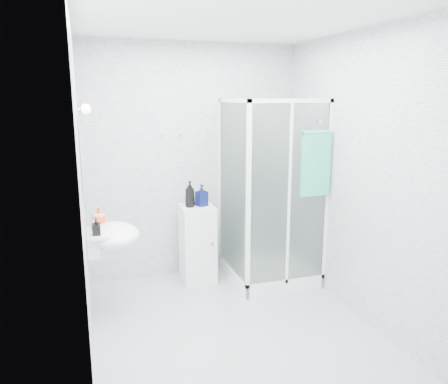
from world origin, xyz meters
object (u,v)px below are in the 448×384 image
object	(u,v)px
soap_dispenser_black	(96,227)
storage_cabinet	(198,244)
wall_basin	(111,236)
shower_enclosure	(266,243)
shampoo_bottle_b	(202,195)
shampoo_bottle_a	(190,194)
hand_towel	(316,162)
soap_dispenser_orange	(99,216)

from	to	relation	value
soap_dispenser_black	storage_cabinet	bearing A→B (deg)	34.28
storage_cabinet	wall_basin	bearing A→B (deg)	-148.71
shower_enclosure	soap_dispenser_black	xyz separation A→B (m)	(-1.78, -0.47, 0.49)
shampoo_bottle_b	shampoo_bottle_a	bearing A→B (deg)	-177.48
hand_towel	shampoo_bottle_b	world-z (taller)	hand_towel
storage_cabinet	soap_dispenser_black	bearing A→B (deg)	-145.71
hand_towel	storage_cabinet	bearing A→B (deg)	147.70
shampoo_bottle_b	soap_dispenser_black	xyz separation A→B (m)	(-1.12, -0.71, -0.04)
wall_basin	soap_dispenser_black	distance (m)	0.24
shampoo_bottle_a	shower_enclosure	bearing A→B (deg)	-16.57
shower_enclosure	wall_basin	size ratio (longest dim) A/B	3.57
shampoo_bottle_a	shampoo_bottle_b	world-z (taller)	shampoo_bottle_a
hand_towel	soap_dispenser_orange	world-z (taller)	hand_towel
hand_towel	shampoo_bottle_a	size ratio (longest dim) A/B	2.31
shampoo_bottle_a	soap_dispenser_orange	distance (m)	1.03
storage_cabinet	hand_towel	world-z (taller)	hand_towel
hand_towel	shampoo_bottle_b	xyz separation A→B (m)	(-1.00, 0.64, -0.41)
shower_enclosure	soap_dispenser_black	size ratio (longest dim) A/B	13.39
wall_basin	soap_dispenser_black	bearing A→B (deg)	-128.60
hand_towel	soap_dispenser_orange	xyz separation A→B (m)	(-2.08, 0.26, -0.44)
shower_enclosure	shampoo_bottle_b	size ratio (longest dim) A/B	8.49
shampoo_bottle_b	storage_cabinet	bearing A→B (deg)	158.75
shampoo_bottle_b	soap_dispenser_orange	xyz separation A→B (m)	(-1.08, -0.39, -0.04)
wall_basin	storage_cabinet	size ratio (longest dim) A/B	0.65
shower_enclosure	wall_basin	world-z (taller)	shower_enclosure
wall_basin	soap_dispenser_orange	bearing A→B (deg)	117.37
wall_basin	soap_dispenser_orange	xyz separation A→B (m)	(-0.09, 0.17, 0.15)
soap_dispenser_black	wall_basin	bearing A→B (deg)	51.40
storage_cabinet	shampoo_bottle_b	size ratio (longest dim) A/B	3.66
wall_basin	storage_cabinet	bearing A→B (deg)	31.29
hand_towel	shampoo_bottle_a	world-z (taller)	hand_towel
hand_towel	shampoo_bottle_b	bearing A→B (deg)	147.24
hand_towel	soap_dispenser_black	xyz separation A→B (m)	(-2.12, -0.07, -0.45)
wall_basin	shampoo_bottle_a	bearing A→B (deg)	32.60
shower_enclosure	wall_basin	bearing A→B (deg)	-169.19
shower_enclosure	shampoo_bottle_b	bearing A→B (deg)	159.93
storage_cabinet	shampoo_bottle_b	xyz separation A→B (m)	(0.05, -0.02, 0.55)
shower_enclosure	storage_cabinet	xyz separation A→B (m)	(-0.71, 0.26, -0.02)
storage_cabinet	shampoo_bottle_b	world-z (taller)	shampoo_bottle_b
shampoo_bottle_b	soap_dispenser_orange	world-z (taller)	shampoo_bottle_b
soap_dispenser_orange	shampoo_bottle_a	bearing A→B (deg)	21.85
soap_dispenser_black	shampoo_bottle_a	bearing A→B (deg)	35.60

